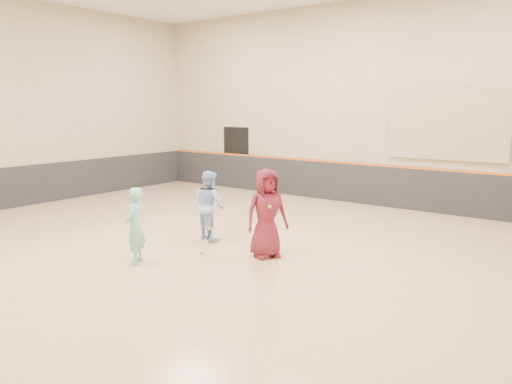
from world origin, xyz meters
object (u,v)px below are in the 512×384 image
Objects in this scene: girl at (135,226)px; young_man at (267,213)px; spare_racket at (264,214)px; instructor at (210,205)px.

girl is 0.83× the size of young_man.
spare_racket is at bearing 66.65° from young_man.
girl is 1.95× the size of spare_racket.
spare_racket is (-0.55, 4.91, -0.70)m from girl.
instructor is at bearing 146.22° from girl.
instructor is 2.89m from spare_racket.
girl reaches higher than spare_racket.
young_man reaches higher than girl.
young_man is (1.79, -0.33, 0.11)m from instructor.
spare_racket is at bearing -61.92° from instructor.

